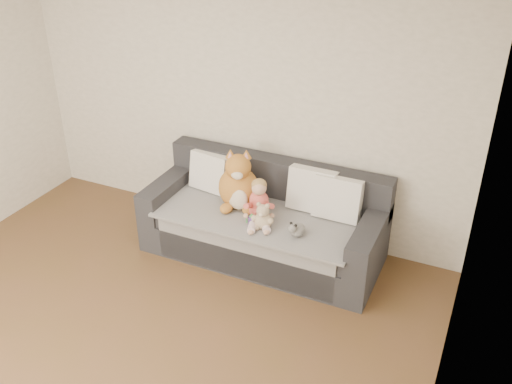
# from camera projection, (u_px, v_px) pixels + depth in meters

# --- Properties ---
(room_shell) EXTENTS (5.00, 5.00, 5.00)m
(room_shell) POSITION_uv_depth(u_px,v_px,m) (97.00, 202.00, 3.73)
(room_shell) COLOR brown
(room_shell) RESTS_ON ground
(sofa) EXTENTS (2.20, 0.94, 0.85)m
(sofa) POSITION_uv_depth(u_px,v_px,m) (264.00, 224.00, 5.34)
(sofa) COLOR #292A2E
(sofa) RESTS_ON ground
(cushion_left) EXTENTS (0.43, 0.24, 0.38)m
(cushion_left) POSITION_uv_depth(u_px,v_px,m) (210.00, 172.00, 5.51)
(cushion_left) COLOR silver
(cushion_left) RESTS_ON sofa
(cushion_right_back) EXTENTS (0.44, 0.20, 0.41)m
(cushion_right_back) POSITION_uv_depth(u_px,v_px,m) (312.00, 190.00, 5.17)
(cushion_right_back) COLOR silver
(cushion_right_back) RESTS_ON sofa
(cushion_right_front) EXTENTS (0.43, 0.19, 0.40)m
(cushion_right_front) POSITION_uv_depth(u_px,v_px,m) (338.00, 198.00, 5.05)
(cushion_right_front) COLOR silver
(cushion_right_front) RESTS_ON sofa
(toddler) EXTENTS (0.30, 0.40, 0.39)m
(toddler) POSITION_uv_depth(u_px,v_px,m) (259.00, 204.00, 5.02)
(toddler) COLOR #DE5F4E
(toddler) RESTS_ON sofa
(plush_cat) EXTENTS (0.47, 0.47, 0.59)m
(plush_cat) POSITION_uv_depth(u_px,v_px,m) (239.00, 185.00, 5.21)
(plush_cat) COLOR #A36424
(plush_cat) RESTS_ON sofa
(teddy_bear) EXTENTS (0.20, 0.15, 0.26)m
(teddy_bear) POSITION_uv_depth(u_px,v_px,m) (263.00, 218.00, 4.93)
(teddy_bear) COLOR tan
(teddy_bear) RESTS_ON sofa
(plush_cow) EXTENTS (0.12, 0.19, 0.15)m
(plush_cow) POSITION_uv_depth(u_px,v_px,m) (297.00, 230.00, 4.84)
(plush_cow) COLOR white
(plush_cow) RESTS_ON sofa
(sippy_cup) EXTENTS (0.10, 0.08, 0.12)m
(sippy_cup) POSITION_uv_depth(u_px,v_px,m) (252.00, 219.00, 4.99)
(sippy_cup) COLOR #593592
(sippy_cup) RESTS_ON sofa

